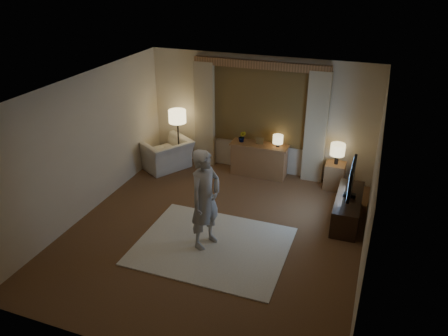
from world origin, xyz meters
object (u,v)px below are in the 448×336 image
at_px(side_table, 334,176).
at_px(person, 205,199).
at_px(sideboard, 259,160).
at_px(tv_stand, 348,208).
at_px(armchair, 166,154).

bearing_deg(side_table, person, -122.00).
distance_m(sideboard, tv_stand, 2.41).
relative_size(armchair, tv_stand, 0.74).
bearing_deg(side_table, tv_stand, -71.74).
bearing_deg(armchair, person, 69.79).
xyz_separation_m(tv_stand, person, (-2.15, -1.60, 0.63)).
bearing_deg(tv_stand, sideboard, 148.64).
xyz_separation_m(sideboard, person, (-0.09, -2.85, 0.53)).
relative_size(sideboard, tv_stand, 0.86).
distance_m(sideboard, armchair, 2.13).
distance_m(sideboard, side_table, 1.66).
distance_m(tv_stand, person, 2.75).
relative_size(armchair, person, 0.60).
bearing_deg(person, armchair, 58.90).
bearing_deg(tv_stand, armchair, 168.29).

